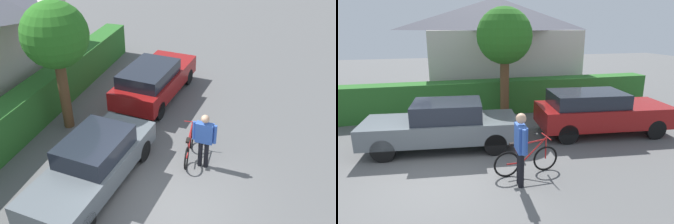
% 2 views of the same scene
% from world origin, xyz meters
% --- Properties ---
extents(ground_plane, '(60.00, 60.00, 0.00)m').
position_xyz_m(ground_plane, '(0.00, 0.00, 0.00)').
color(ground_plane, '#5A5A5A').
extents(parked_car_near, '(4.61, 2.08, 1.44)m').
position_xyz_m(parked_car_near, '(0.16, 2.08, 0.74)').
color(parked_car_near, slate).
rests_on(parked_car_near, ground).
extents(parked_car_far, '(4.53, 2.20, 1.46)m').
position_xyz_m(parked_car_far, '(5.33, 2.10, 0.78)').
color(parked_car_far, maroon).
rests_on(parked_car_far, ground).
extents(bicycle, '(1.69, 0.50, 0.94)m').
position_xyz_m(bicycle, '(2.06, -0.07, 0.37)').
color(bicycle, black).
rests_on(bicycle, ground).
extents(person_rider, '(0.23, 0.69, 1.73)m').
position_xyz_m(person_rider, '(1.75, -0.55, 1.02)').
color(person_rider, black).
rests_on(person_rider, ground).
extents(tree_kerbside, '(2.05, 2.05, 4.24)m').
position_xyz_m(tree_kerbside, '(2.59, 4.27, 3.15)').
color(tree_kerbside, brown).
rests_on(tree_kerbside, ground).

